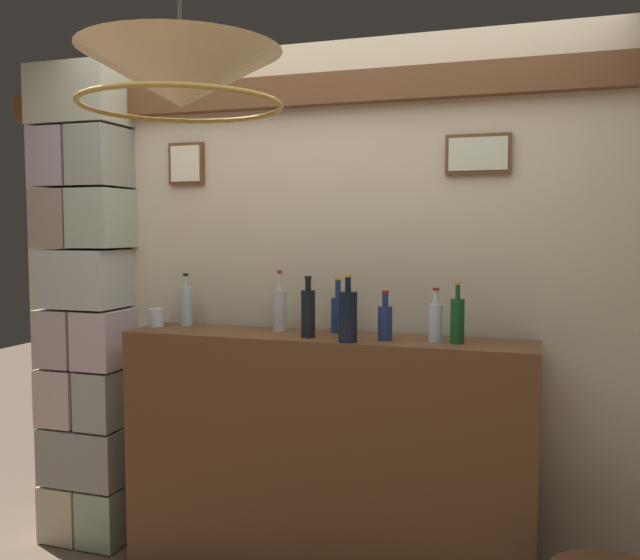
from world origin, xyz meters
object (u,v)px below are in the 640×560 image
object	(u,v)px
liquor_bottle_rye	(280,309)
pendant_lamp	(181,81)
liquor_bottle_scotch	(457,320)
liquor_bottle_vodka	(186,305)
liquor_bottle_vermouth	(436,321)
liquor_bottle_whiskey	(348,316)
liquor_bottle_mezcal	(338,313)
glass_tumbler_rocks	(156,317)
liquor_bottle_gin	(385,321)
liquor_bottle_sherry	(308,312)

from	to	relation	value
liquor_bottle_rye	pendant_lamp	size ratio (longest dim) A/B	0.45
liquor_bottle_scotch	liquor_bottle_vodka	world-z (taller)	same
liquor_bottle_scotch	liquor_bottle_vermouth	xyz separation A→B (m)	(-0.09, 0.01, -0.01)
liquor_bottle_whiskey	liquor_bottle_vodka	size ratio (longest dim) A/B	1.11
liquor_bottle_mezcal	liquor_bottle_scotch	bearing A→B (deg)	-13.40
liquor_bottle_rye	liquor_bottle_vermouth	world-z (taller)	liquor_bottle_rye
liquor_bottle_vodka	glass_tumbler_rocks	xyz separation A→B (m)	(-0.12, -0.07, -0.06)
liquor_bottle_gin	liquor_bottle_scotch	size ratio (longest dim) A/B	0.83
liquor_bottle_rye	liquor_bottle_gin	distance (m)	0.53
liquor_bottle_mezcal	liquor_bottle_scotch	size ratio (longest dim) A/B	0.99
liquor_bottle_sherry	pendant_lamp	bearing A→B (deg)	-96.47
liquor_bottle_mezcal	liquor_bottle_scotch	distance (m)	0.57
liquor_bottle_gin	glass_tumbler_rocks	bearing A→B (deg)	176.90
liquor_bottle_vermouth	liquor_bottle_scotch	bearing A→B (deg)	-9.10
glass_tumbler_rocks	pendant_lamp	world-z (taller)	pendant_lamp
liquor_bottle_sherry	liquor_bottle_scotch	size ratio (longest dim) A/B	1.05
liquor_bottle_vodka	pendant_lamp	xyz separation A→B (m)	(0.58, -1.05, 0.82)
liquor_bottle_scotch	liquor_bottle_mezcal	bearing A→B (deg)	166.60
pendant_lamp	liquor_bottle_sherry	bearing A→B (deg)	83.53
liquor_bottle_rye	liquor_bottle_vermouth	size ratio (longest dim) A/B	1.23
liquor_bottle_vodka	liquor_bottle_vermouth	distance (m)	1.23
liquor_bottle_sherry	glass_tumbler_rocks	size ratio (longest dim) A/B	3.07
liquor_bottle_vermouth	pendant_lamp	xyz separation A→B (m)	(-0.64, -0.95, 0.83)
liquor_bottle_mezcal	glass_tumbler_rocks	xyz separation A→B (m)	(-0.89, -0.08, -0.05)
liquor_bottle_gin	pendant_lamp	world-z (taller)	pendant_lamp
liquor_bottle_whiskey	glass_tumbler_rocks	size ratio (longest dim) A/B	3.26
liquor_bottle_sherry	liquor_bottle_mezcal	xyz separation A→B (m)	(0.08, 0.17, -0.02)
liquor_bottle_vermouth	pendant_lamp	size ratio (longest dim) A/B	0.36
pendant_lamp	liquor_bottle_rye	bearing A→B (deg)	94.66
liquor_bottle_scotch	glass_tumbler_rocks	xyz separation A→B (m)	(-1.44, 0.05, -0.05)
liquor_bottle_whiskey	liquor_bottle_vodka	world-z (taller)	liquor_bottle_whiskey
liquor_bottle_scotch	liquor_bottle_whiskey	world-z (taller)	liquor_bottle_whiskey
liquor_bottle_sherry	liquor_bottle_mezcal	bearing A→B (deg)	64.76
liquor_bottle_gin	glass_tumbler_rocks	xyz separation A→B (m)	(-1.14, 0.06, -0.04)
liquor_bottle_gin	liquor_bottle_vermouth	world-z (taller)	liquor_bottle_vermouth
liquor_bottle_gin	liquor_bottle_sherry	bearing A→B (deg)	-175.17
liquor_bottle_gin	liquor_bottle_vodka	xyz separation A→B (m)	(-1.02, 0.13, 0.02)
liquor_bottle_scotch	liquor_bottle_whiskey	xyz separation A→B (m)	(-0.44, -0.11, 0.01)
liquor_bottle_gin	liquor_bottle_whiskey	bearing A→B (deg)	-146.02
liquor_bottle_gin	liquor_bottle_mezcal	bearing A→B (deg)	149.80
liquor_bottle_vodka	pendant_lamp	bearing A→B (deg)	-60.94
liquor_bottle_sherry	pendant_lamp	size ratio (longest dim) A/B	0.43
liquor_bottle_mezcal	liquor_bottle_whiskey	world-z (taller)	liquor_bottle_whiskey
liquor_bottle_rye	liquor_bottle_mezcal	bearing A→B (deg)	8.94
liquor_bottle_scotch	liquor_bottle_vodka	size ratio (longest dim) A/B	1.00
liquor_bottle_mezcal	liquor_bottle_whiskey	size ratio (longest dim) A/B	0.89
liquor_bottle_gin	liquor_bottle_sherry	size ratio (longest dim) A/B	0.79
liquor_bottle_gin	liquor_bottle_vermouth	size ratio (longest dim) A/B	0.93
liquor_bottle_mezcal	liquor_bottle_whiskey	distance (m)	0.27
liquor_bottle_mezcal	liquor_bottle_rye	bearing A→B (deg)	-171.06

